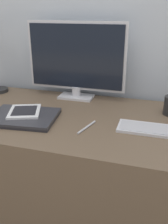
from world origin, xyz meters
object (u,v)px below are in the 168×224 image
at_px(monitor, 76,60).
at_px(ereader, 25,111).
at_px(keyboard, 151,129).
at_px(laptop, 23,117).
at_px(pen, 87,127).

xyz_separation_m(monitor, ereader, (-0.15, -0.33, -0.19)).
relative_size(keyboard, laptop, 0.85).
bearing_deg(laptop, ereader, 102.48).
bearing_deg(ereader, pen, -6.66).
distance_m(ereader, pen, 0.32).
distance_m(monitor, ereader, 0.41).
bearing_deg(keyboard, monitor, 144.36).
distance_m(keyboard, laptop, 0.58).
relative_size(ereader, pen, 1.52).
height_order(keyboard, laptop, laptop).
distance_m(monitor, pen, 0.45).
xyz_separation_m(monitor, keyboard, (0.43, -0.31, -0.21)).
bearing_deg(ereader, keyboard, 1.71).
distance_m(keyboard, ereader, 0.58).
xyz_separation_m(monitor, laptop, (-0.14, -0.36, -0.21)).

